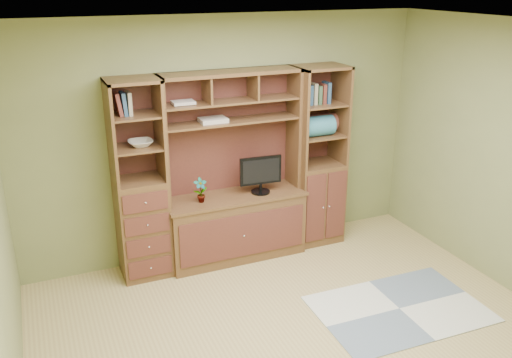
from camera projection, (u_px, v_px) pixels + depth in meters
name	position (u px, v px, depth m)	size (l,w,h in m)	color
room	(317.00, 205.00, 4.14)	(4.60, 4.10, 2.64)	tan
center_hutch	(235.00, 170.00, 5.73)	(1.54, 0.53, 2.05)	#54351D
left_tower	(139.00, 182.00, 5.39)	(0.50, 0.45, 2.05)	#54351D
right_tower	(318.00, 157.00, 6.14)	(0.55, 0.45, 2.05)	#54351D
rug	(399.00, 309.00, 5.10)	(1.56, 1.04, 0.01)	#979C9C
monitor	(261.00, 168.00, 5.80)	(0.46, 0.21, 0.57)	black
orchid	(201.00, 190.00, 5.61)	(0.14, 0.09, 0.27)	#A95B39
magazines	(213.00, 120.00, 5.54)	(0.28, 0.20, 0.04)	#B1A396
bowl	(141.00, 143.00, 5.27)	(0.24, 0.24, 0.06)	beige
blanket_teal	(316.00, 126.00, 5.94)	(0.38, 0.22, 0.22)	#2E697A
blanket_red	(321.00, 123.00, 6.11)	(0.36, 0.20, 0.20)	brown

